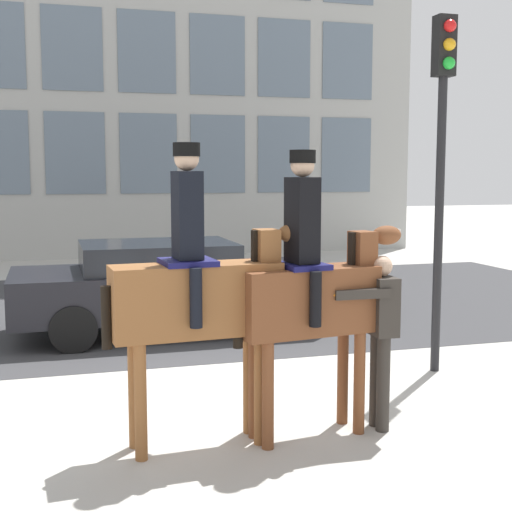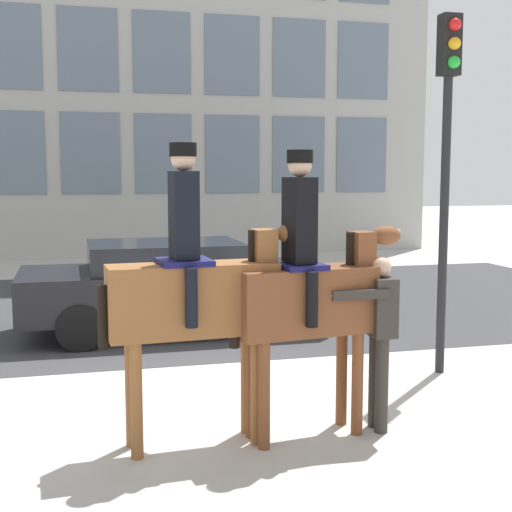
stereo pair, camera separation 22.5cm
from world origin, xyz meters
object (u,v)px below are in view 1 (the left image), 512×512
Objects in this scene: pedestrian_bystander at (380,327)px; traffic_light at (442,139)px; mounted_horse_lead at (199,292)px; street_car_near_lane at (164,284)px; mounted_horse_companion at (311,292)px.

traffic_light is (1.61, 1.66, 1.90)m from pedestrian_bystander.
street_car_near_lane is (0.42, 4.75, -0.66)m from mounted_horse_lead.
mounted_horse_companion is 4.87m from street_car_near_lane.
traffic_light reaches higher than mounted_horse_lead.
mounted_horse_lead is 0.63× the size of traffic_light.
street_car_near_lane is 4.82m from traffic_light.
street_car_near_lane is at bearing 81.52° from mounted_horse_lead.
mounted_horse_lead is 0.59× the size of street_car_near_lane.
pedestrian_bystander is at bearing -10.02° from mounted_horse_companion.
street_car_near_lane is 1.06× the size of traffic_light.
mounted_horse_companion is at bearing -5.17° from mounted_horse_lead.
pedestrian_bystander is 0.39× the size of traffic_light.
mounted_horse_companion is 0.80m from pedestrian_bystander.
street_car_near_lane is (-1.34, 4.82, -0.25)m from pedestrian_bystander.
mounted_horse_lead is 1.62× the size of pedestrian_bystander.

